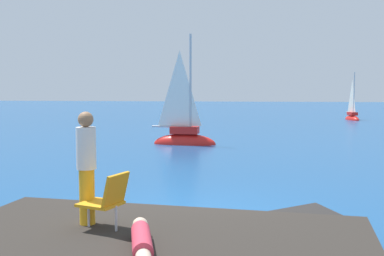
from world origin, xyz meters
name	(u,v)px	position (x,y,z in m)	size (l,w,h in m)	color
ground_plane	(197,212)	(0.00, 0.00, 0.00)	(160.00, 160.00, 0.00)	navy
boulder_seaward	(302,240)	(1.99, -1.59, 0.00)	(1.41, 1.13, 0.78)	#292624
boulder_inland	(204,246)	(0.35, -2.09, 0.00)	(1.00, 0.80, 0.55)	#2D2926
sailboat_near	(184,138)	(-1.96, 11.75, 0.30)	(3.00, 1.15, 5.51)	red
sailboat_far	(352,117)	(9.15, 29.92, 0.23)	(1.17, 2.31, 4.20)	red
person_sunbather	(142,244)	(-0.15, -4.33, 0.75)	(0.64, 1.72, 0.25)	#DB384C
person_standing	(86,165)	(-1.22, -3.22, 1.50)	(0.28, 0.28, 1.62)	gold
beach_chair	(107,198)	(-0.85, -3.45, 1.08)	(0.72, 0.65, 0.80)	orange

